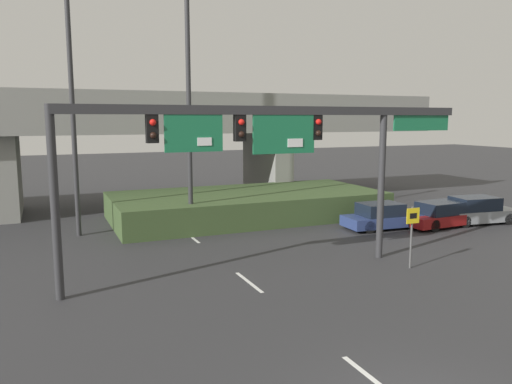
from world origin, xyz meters
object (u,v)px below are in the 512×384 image
object	(u,v)px
speed_limit_sign	(412,228)
highway_light_pole_near	(189,104)
parked_sedan_far_right	(476,211)
signal_gantry	(268,138)
parked_sedan_near_right	(382,217)
highway_light_pole_far	(70,69)
parked_sedan_mid_right	(443,215)

from	to	relation	value
speed_limit_sign	highway_light_pole_near	xyz separation A→B (m)	(-6.18, 9.44, 4.92)
parked_sedan_far_right	signal_gantry	bearing A→B (deg)	-158.69
parked_sedan_near_right	parked_sedan_far_right	size ratio (longest dim) A/B	0.90
signal_gantry	highway_light_pole_far	distance (m)	11.52
signal_gantry	parked_sedan_near_right	size ratio (longest dim) A/B	3.76
signal_gantry	parked_sedan_mid_right	size ratio (longest dim) A/B	3.38
parked_sedan_near_right	signal_gantry	bearing A→B (deg)	-149.23
signal_gantry	highway_light_pole_far	size ratio (longest dim) A/B	1.04
highway_light_pole_near	parked_sedan_mid_right	size ratio (longest dim) A/B	2.57
parked_sedan_mid_right	speed_limit_sign	bearing A→B (deg)	-144.48
highway_light_pole_near	parked_sedan_far_right	world-z (taller)	highway_light_pole_near
highway_light_pole_far	speed_limit_sign	bearing A→B (deg)	-43.51
parked_sedan_mid_right	signal_gantry	bearing A→B (deg)	-166.31
signal_gantry	highway_light_pole_far	world-z (taller)	highway_light_pole_far
parked_sedan_mid_right	parked_sedan_near_right	bearing A→B (deg)	162.15
highway_light_pole_near	signal_gantry	bearing A→B (deg)	-83.88
highway_light_pole_far	parked_sedan_far_right	size ratio (longest dim) A/B	3.28
highway_light_pole_far	parked_sedan_near_right	xyz separation A→B (m)	(14.98, -4.64, -7.54)
highway_light_pole_near	highway_light_pole_far	bearing A→B (deg)	164.08
speed_limit_sign	parked_sedan_mid_right	bearing A→B (deg)	38.74
highway_light_pole_near	parked_sedan_far_right	xyz separation A→B (m)	(15.31, -4.08, -5.83)
highway_light_pole_near	parked_sedan_far_right	bearing A→B (deg)	-14.92
parked_sedan_mid_right	parked_sedan_far_right	world-z (taller)	parked_sedan_far_right
signal_gantry	highway_light_pole_far	xyz separation A→B (m)	(-6.20, 9.21, 3.07)
parked_sedan_near_right	parked_sedan_mid_right	world-z (taller)	parked_sedan_near_right
highway_light_pole_far	parked_sedan_near_right	size ratio (longest dim) A/B	3.63
parked_sedan_near_right	parked_sedan_mid_right	bearing A→B (deg)	-11.37
parked_sedan_mid_right	parked_sedan_far_right	bearing A→B (deg)	-5.49
signal_gantry	parked_sedan_mid_right	world-z (taller)	signal_gantry
speed_limit_sign	highway_light_pole_far	world-z (taller)	highway_light_pole_far
speed_limit_sign	parked_sedan_far_right	size ratio (longest dim) A/B	0.51
parked_sedan_far_right	highway_light_pole_near	bearing A→B (deg)	172.43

